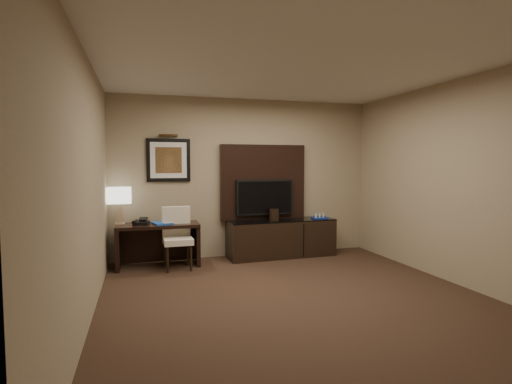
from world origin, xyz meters
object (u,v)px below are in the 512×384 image
object	(u,v)px
desk	(158,245)
table_lamp	(119,206)
tv	(265,197)
desk_phone	(141,221)
water_bottle	(184,217)
ice_bucket	(274,214)
minibar_tray	(320,216)
desk_chair	(178,240)
credenza	(281,238)

from	to	relation	value
desk	table_lamp	distance (m)	0.84
tv	desk_phone	world-z (taller)	tv
water_bottle	ice_bucket	distance (m)	1.53
tv	ice_bucket	distance (m)	0.35
tv	desk_phone	bearing A→B (deg)	-172.54
minibar_tray	ice_bucket	bearing A→B (deg)	177.16
desk_chair	credenza	bearing A→B (deg)	9.82
desk_phone	minibar_tray	world-z (taller)	desk_phone
desk	ice_bucket	distance (m)	1.96
tv	minibar_tray	size ratio (longest dim) A/B	3.71
table_lamp	ice_bucket	world-z (taller)	table_lamp
desk_phone	minibar_tray	xyz separation A→B (m)	(2.99, 0.08, -0.04)
ice_bucket	minibar_tray	xyz separation A→B (m)	(0.83, -0.04, -0.05)
credenza	ice_bucket	distance (m)	0.44
desk	desk_phone	distance (m)	0.46
desk	table_lamp	size ratio (longest dim) A/B	2.20
credenza	water_bottle	xyz separation A→B (m)	(-1.66, -0.09, 0.44)
ice_bucket	credenza	bearing A→B (deg)	4.65
tv	desk_phone	xyz separation A→B (m)	(-2.05, -0.27, -0.30)
tv	desk_chair	xyz separation A→B (m)	(-1.52, -0.49, -0.58)
tv	ice_bucket	world-z (taller)	tv
tv	table_lamp	bearing A→B (deg)	-176.68
desk_phone	water_bottle	world-z (taller)	water_bottle
tv	desk	bearing A→B (deg)	-172.41
water_bottle	tv	bearing A→B (deg)	9.14
desk_phone	ice_bucket	xyz separation A→B (m)	(2.17, 0.12, 0.01)
desk	desk_chair	bearing A→B (deg)	-41.89
table_lamp	ice_bucket	bearing A→B (deg)	-0.33
desk_chair	table_lamp	bearing A→B (deg)	155.50
desk	water_bottle	bearing A→B (deg)	2.64
credenza	tv	world-z (taller)	tv
tv	table_lamp	size ratio (longest dim) A/B	1.77
credenza	desk_chair	distance (m)	1.82
credenza	minibar_tray	xyz separation A→B (m)	(0.69, -0.05, 0.37)
ice_bucket	minibar_tray	bearing A→B (deg)	-2.84
desk_chair	desk_phone	bearing A→B (deg)	155.14
desk	credenza	bearing A→B (deg)	3.36
desk_chair	desk_phone	world-z (taller)	desk_chair
table_lamp	minibar_tray	size ratio (longest dim) A/B	2.10
credenza	water_bottle	world-z (taller)	water_bottle
credenza	water_bottle	size ratio (longest dim) A/B	10.39
minibar_tray	table_lamp	bearing A→B (deg)	179.04
desk	ice_bucket	xyz separation A→B (m)	(1.92, 0.09, 0.40)
tv	desk_chair	size ratio (longest dim) A/B	1.13
desk_chair	desk_phone	xyz separation A→B (m)	(-0.52, 0.23, 0.28)
table_lamp	desk	bearing A→B (deg)	-10.40
desk	table_lamp	xyz separation A→B (m)	(-0.56, 0.10, 0.62)
tv	water_bottle	xyz separation A→B (m)	(-1.40, -0.23, -0.26)
desk	desk_phone	size ratio (longest dim) A/B	5.67
table_lamp	minibar_tray	world-z (taller)	table_lamp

